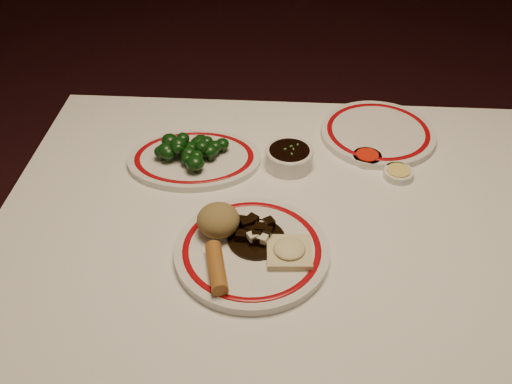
% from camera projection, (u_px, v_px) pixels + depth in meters
% --- Properties ---
extents(dining_table, '(1.20, 0.90, 0.75)m').
position_uv_depth(dining_table, '(298.00, 255.00, 1.17)').
color(dining_table, white).
rests_on(dining_table, ground).
extents(main_plate, '(0.28, 0.28, 0.02)m').
position_uv_depth(main_plate, '(252.00, 251.00, 1.04)').
color(main_plate, silver).
rests_on(main_plate, dining_table).
extents(rice_mound, '(0.08, 0.08, 0.06)m').
position_uv_depth(rice_mound, '(218.00, 220.00, 1.05)').
color(rice_mound, olive).
rests_on(rice_mound, main_plate).
extents(spring_roll, '(0.05, 0.11, 0.03)m').
position_uv_depth(spring_roll, '(217.00, 268.00, 0.98)').
color(spring_roll, '#A86829').
rests_on(spring_roll, main_plate).
extents(fried_wonton, '(0.08, 0.08, 0.02)m').
position_uv_depth(fried_wonton, '(289.00, 251.00, 1.01)').
color(fried_wonton, beige).
rests_on(fried_wonton, main_plate).
extents(stirfry_heap, '(0.11, 0.11, 0.03)m').
position_uv_depth(stirfry_heap, '(255.00, 233.00, 1.05)').
color(stirfry_heap, black).
rests_on(stirfry_heap, main_plate).
extents(broccoli_plate, '(0.31, 0.28, 0.02)m').
position_uv_depth(broccoli_plate, '(194.00, 159.00, 1.26)').
color(broccoli_plate, silver).
rests_on(broccoli_plate, dining_table).
extents(broccoli_pile, '(0.16, 0.12, 0.05)m').
position_uv_depth(broccoli_pile, '(190.00, 149.00, 1.23)').
color(broccoli_pile, '#23471C').
rests_on(broccoli_pile, broccoli_plate).
extents(soy_bowl, '(0.10, 0.10, 0.04)m').
position_uv_depth(soy_bowl, '(289.00, 158.00, 1.24)').
color(soy_bowl, silver).
rests_on(soy_bowl, dining_table).
extents(sweet_sour_dish, '(0.06, 0.06, 0.02)m').
position_uv_depth(sweet_sour_dish, '(367.00, 158.00, 1.26)').
color(sweet_sour_dish, silver).
rests_on(sweet_sour_dish, dining_table).
extents(mustard_dish, '(0.06, 0.06, 0.02)m').
position_uv_depth(mustard_dish, '(398.00, 173.00, 1.22)').
color(mustard_dish, silver).
rests_on(mustard_dish, dining_table).
extents(far_plate, '(0.33, 0.33, 0.02)m').
position_uv_depth(far_plate, '(378.00, 133.00, 1.33)').
color(far_plate, silver).
rests_on(far_plate, dining_table).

